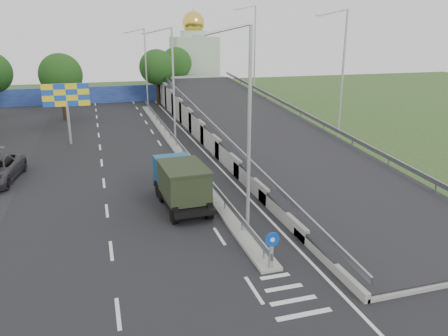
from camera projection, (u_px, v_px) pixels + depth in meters
name	position (u px, v px, depth m)	size (l,w,h in m)	color
ground	(292.00, 300.00, 16.82)	(160.00, 160.00, 0.00)	#2D4C1E
road_surface	(148.00, 163.00, 34.28)	(26.00, 90.00, 0.04)	black
median	(176.00, 147.00, 38.73)	(1.00, 44.00, 0.20)	gray
overpass_ramp	(256.00, 123.00, 40.28)	(10.00, 50.00, 3.50)	gray
median_guardrail	(176.00, 140.00, 38.53)	(0.09, 44.00, 0.71)	gray
sign_bollard	(271.00, 250.00, 18.50)	(0.64, 0.23, 1.67)	black
lamp_post_near	(246.00, 122.00, 20.59)	(2.74, 0.18, 10.08)	#B2B5B7
lamp_post_mid	(171.00, 79.00, 38.87)	(2.74, 0.18, 10.08)	#B2B5B7
lamp_post_far	(144.00, 64.00, 57.15)	(2.74, 0.18, 10.08)	#B2B5B7
blue_wall	(112.00, 94.00, 62.89)	(30.00, 0.50, 2.40)	navy
church	(194.00, 60.00, 72.80)	(7.00, 7.00, 13.80)	#B2CCAD
billboard	(66.00, 99.00, 38.70)	(4.00, 0.24, 5.50)	#B2B5B7
tree_left_mid	(61.00, 75.00, 49.09)	(4.80, 4.80, 7.60)	black
tree_median_far	(157.00, 67.00, 59.69)	(4.80, 4.80, 7.60)	black
tree_ramp_far	(176.00, 63.00, 67.18)	(4.80, 4.80, 7.60)	black
dump_truck	(181.00, 182.00, 25.51)	(2.56, 6.22, 2.70)	black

